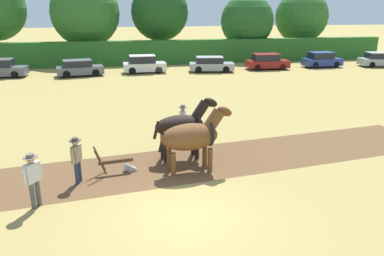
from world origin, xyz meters
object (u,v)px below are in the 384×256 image
(draft_horse_lead_right, at_px, (183,125))
(parked_car_center_right, at_px, (211,64))
(parked_car_right, at_px, (267,62))
(parked_car_center, at_px, (144,64))
(tree_center_right, at_px, (247,21))
(tree_right, at_px, (301,17))
(draft_horse_lead_left, at_px, (193,136))
(farmer_onlooker_left, at_px, (33,176))
(tree_center, at_px, (160,12))
(plow, at_px, (119,164))
(tree_center_left, at_px, (85,13))
(parked_car_center_left, at_px, (79,68))
(farmer_beside_team, at_px, (183,120))
(parked_car_far_right, at_px, (322,60))
(farmer_at_plow, at_px, (77,157))
(parked_car_end_right, at_px, (381,60))

(draft_horse_lead_right, bearing_deg, parked_car_center_right, 66.06)
(parked_car_right, bearing_deg, parked_car_center, -178.18)
(tree_center_right, xyz_separation_m, tree_right, (7.72, 1.93, 0.44))
(draft_horse_lead_right, distance_m, parked_car_right, 24.23)
(draft_horse_lead_left, xyz_separation_m, farmer_onlooker_left, (-5.12, -1.66, -0.33))
(tree_center_right, bearing_deg, draft_horse_lead_left, -112.92)
(tree_center, bearing_deg, farmer_onlooker_left, -103.43)
(tree_center, xyz_separation_m, plow, (-5.47, -31.35, -5.01))
(tree_center, distance_m, parked_car_center, 10.63)
(tree_center, xyz_separation_m, draft_horse_lead_left, (-2.84, -31.68, -4.00))
(tree_center_left, distance_m, tree_center_right, 18.08)
(tree_right, distance_m, draft_horse_lead_left, 38.10)
(draft_horse_lead_left, bearing_deg, parked_car_right, 54.91)
(plow, distance_m, parked_car_center_left, 21.74)
(tree_center_left, distance_m, farmer_beside_team, 28.75)
(draft_horse_lead_left, xyz_separation_m, farmer_beside_team, (0.27, 3.42, -0.39))
(tree_center, distance_m, tree_center_right, 10.05)
(draft_horse_lead_left, height_order, draft_horse_lead_right, draft_horse_lead_right)
(tree_right, bearing_deg, parked_car_center_left, -158.76)
(tree_center_left, bearing_deg, plow, -85.06)
(tree_center_right, bearing_deg, tree_right, 14.02)
(tree_center_left, xyz_separation_m, plow, (2.67, -30.96, -4.94))
(tree_right, relative_size, parked_car_far_right, 2.08)
(draft_horse_lead_right, relative_size, parked_car_center_right, 0.62)
(farmer_at_plow, bearing_deg, parked_car_center, 97.61)
(tree_right, xyz_separation_m, parked_car_right, (-8.35, -9.82, -4.03))
(parked_car_far_right, bearing_deg, tree_center_left, 158.60)
(tree_center_right, relative_size, farmer_onlooker_left, 4.35)
(parked_car_end_right, bearing_deg, farmer_beside_team, -131.66)
(farmer_onlooker_left, bearing_deg, tree_center, 111.35)
(tree_center_left, relative_size, tree_center, 1.04)
(tree_center_left, relative_size, draft_horse_lead_left, 3.15)
(draft_horse_lead_left, distance_m, farmer_onlooker_left, 5.39)
(draft_horse_lead_left, xyz_separation_m, parked_car_center, (0.11, 22.46, -0.55))
(farmer_beside_team, distance_m, parked_car_far_right, 26.03)
(plow, height_order, farmer_onlooker_left, farmer_onlooker_left)
(tree_center_left, distance_m, draft_horse_lead_left, 31.98)
(parked_car_right, distance_m, parked_car_end_right, 12.20)
(tree_center, height_order, plow, tree_center)
(parked_car_center_right, bearing_deg, farmer_beside_team, -98.70)
(tree_center_right, distance_m, farmer_at_plow, 34.74)
(plow, bearing_deg, parked_car_right, 49.54)
(plow, xyz_separation_m, parked_car_center_right, (8.96, 21.46, 0.37))
(parked_car_right, height_order, parked_car_end_right, parked_car_right)
(parked_car_center_left, distance_m, parked_car_far_right, 23.71)
(tree_center_left, height_order, farmer_at_plow, tree_center_left)
(farmer_at_plow, bearing_deg, parked_car_far_right, 63.57)
(plow, bearing_deg, parked_car_center_right, 60.87)
(parked_car_right, bearing_deg, draft_horse_lead_right, -117.03)
(parked_car_right, bearing_deg, parked_car_center_left, -175.76)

